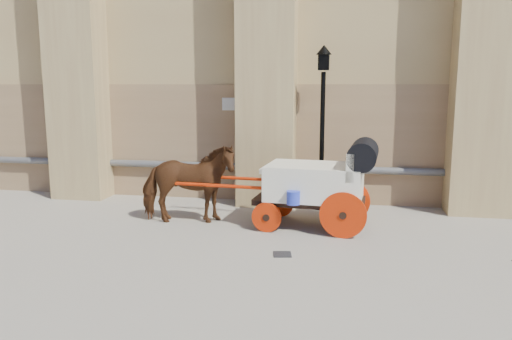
# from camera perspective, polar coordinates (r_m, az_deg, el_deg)

# --- Properties ---
(ground) EXTENTS (90.00, 90.00, 0.00)m
(ground) POSITION_cam_1_polar(r_m,az_deg,el_deg) (9.11, 3.91, -9.43)
(ground) COLOR gray
(ground) RESTS_ON ground
(horse) EXTENTS (2.20, 1.30, 1.75)m
(horse) POSITION_cam_1_polar(r_m,az_deg,el_deg) (10.88, -7.81, -1.57)
(horse) COLOR #563318
(horse) RESTS_ON ground
(carriage) EXTENTS (4.40, 1.60, 1.89)m
(carriage) POSITION_cam_1_polar(r_m,az_deg,el_deg) (10.50, 7.49, -1.17)
(carriage) COLOR black
(carriage) RESTS_ON ground
(street_lamp) EXTENTS (0.36, 0.36, 3.90)m
(street_lamp) POSITION_cam_1_polar(r_m,az_deg,el_deg) (11.96, 7.59, 5.30)
(street_lamp) COLOR black
(street_lamp) RESTS_ON ground
(drain_grate_near) EXTENTS (0.37, 0.37, 0.01)m
(drain_grate_near) POSITION_cam_1_polar(r_m,az_deg,el_deg) (9.01, 3.02, -9.60)
(drain_grate_near) COLOR black
(drain_grate_near) RESTS_ON ground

